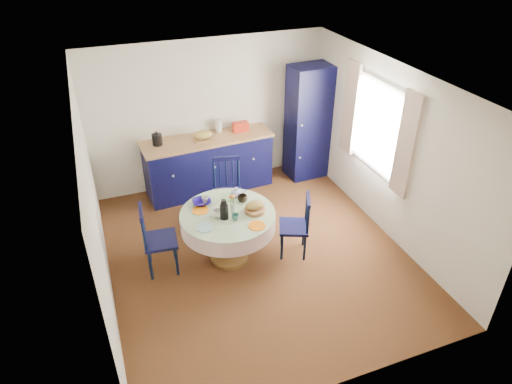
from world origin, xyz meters
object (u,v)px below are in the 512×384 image
dining_table (229,220)px  pantry_cabinet (308,123)px  mug_a (218,213)px  chair_left (157,239)px  mug_c (243,199)px  chair_right (297,225)px  mug_d (205,200)px  kitchen_counter (208,163)px  chair_far (228,191)px  mug_b (235,217)px  cobalt_bowl (202,202)px

dining_table → pantry_cabinet: bearing=41.4°
pantry_cabinet → mug_a: 2.87m
chair_left → mug_c: 1.26m
mug_c → dining_table: bearing=-145.5°
chair_right → mug_d: chair_right is taller
chair_left → mug_d: size_ratio=10.27×
kitchen_counter → pantry_cabinet: 1.87m
mug_c → chair_right: bearing=-30.9°
kitchen_counter → chair_far: size_ratio=2.14×
mug_a → mug_b: (0.19, -0.15, -0.01)m
pantry_cabinet → cobalt_bowl: pantry_cabinet is taller
pantry_cabinet → mug_a: (-2.20, -1.84, -0.19)m
mug_a → cobalt_bowl: 0.38m
dining_table → chair_far: dining_table is taller
mug_a → cobalt_bowl: bearing=108.0°
chair_left → mug_a: bearing=-95.3°
pantry_cabinet → cobalt_bowl: size_ratio=8.17×
kitchen_counter → pantry_cabinet: (1.80, -0.11, 0.51)m
mug_b → kitchen_counter: bearing=84.2°
pantry_cabinet → cobalt_bowl: (-2.32, -1.47, -0.21)m
cobalt_bowl → pantry_cabinet: bearing=32.5°
mug_c → mug_b: bearing=-121.8°
chair_left → chair_far: chair_far is taller
kitchen_counter → cobalt_bowl: kitchen_counter is taller
dining_table → mug_c: bearing=34.5°
pantry_cabinet → mug_d: pantry_cabinet is taller
dining_table → mug_b: (0.04, -0.18, 0.16)m
chair_left → mug_c: (1.21, 0.06, 0.32)m
mug_b → mug_d: 0.59m
chair_left → chair_right: 1.89m
pantry_cabinet → chair_right: bearing=-122.0°
kitchen_counter → mug_b: bearing=-99.3°
mug_b → cobalt_bowl: size_ratio=0.38×
mug_b → chair_left: bearing=162.9°
kitchen_counter → dining_table: (-0.25, -1.91, 0.15)m
mug_d → dining_table: bearing=-58.1°
chair_left → chair_right: chair_left is taller
mug_d → cobalt_bowl: bearing=-160.8°
mug_c → mug_a: bearing=-152.4°
dining_table → chair_far: 0.95m
chair_left → mug_b: size_ratio=10.70×
mug_d → chair_left: bearing=-162.8°
mug_b → pantry_cabinet: bearing=44.7°
chair_left → chair_far: 1.45m
chair_right → chair_left: bearing=-76.8°
kitchen_counter → chair_far: (0.02, -1.01, 0.03)m
kitchen_counter → chair_far: 1.01m
mug_a → mug_d: mug_a is taller
dining_table → cobalt_bowl: dining_table is taller
chair_far → mug_c: size_ratio=7.72×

